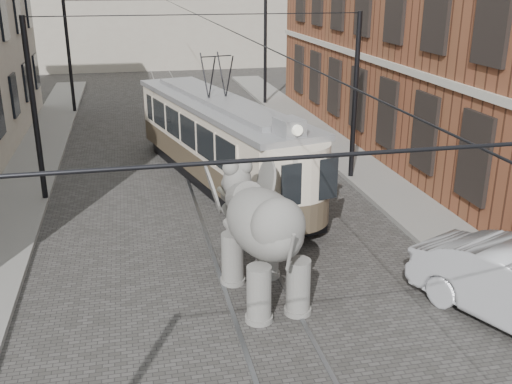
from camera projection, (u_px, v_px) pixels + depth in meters
name	position (u px, v px, depth m)	size (l,w,h in m)	color
ground	(245.00, 265.00, 15.34)	(120.00, 120.00, 0.00)	#3F3C3A
tram_rails	(245.00, 265.00, 15.33)	(1.54, 80.00, 0.02)	slate
sidewalk_right	(454.00, 242.00, 16.51)	(2.00, 60.00, 0.15)	slate
brick_building	(467.00, 6.00, 23.75)	(8.00, 26.00, 12.00)	brown
catenary	(208.00, 112.00, 18.86)	(11.00, 30.20, 6.00)	black
tram	(218.00, 121.00, 20.79)	(2.39, 11.57, 4.59)	beige
elephant	(264.00, 241.00, 13.35)	(2.60, 4.71, 2.89)	#625E5A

